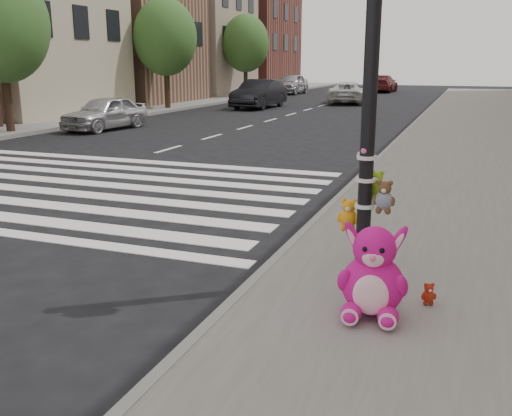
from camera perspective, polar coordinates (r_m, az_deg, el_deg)
The scene contains 18 objects.
ground at distance 6.26m, azimuth -17.38°, elevation -9.45°, with size 120.00×120.00×0.00m, color black.
sidewalk_far at distance 29.96m, azimuth -14.58°, elevation 9.40°, with size 6.00×80.00×0.14m, color slate.
curb_edge at distance 14.80m, azimuth 12.24°, elevation 4.80°, with size 0.12×80.00×0.15m, color gray.
crosswalk at distance 12.87m, azimuth -19.20°, elevation 2.61°, with size 11.00×6.00×0.01m, color silver, non-canonical shape.
bld_far_c at distance 36.00m, azimuth -12.05°, elevation 16.58°, with size 6.00×8.00×8.00m, color #8E634B.
bld_far_d at distance 43.93m, azimuth -5.54°, elevation 17.68°, with size 6.00×8.00×10.00m, color gray.
bld_far_e at distance 54.00m, azimuth -0.18°, elevation 16.60°, with size 6.00×10.00×9.00m, color brown.
signal_pole at distance 6.38m, azimuth 11.26°, elevation 8.34°, with size 0.68×0.48×4.00m.
tree_far_a at distance 21.46m, azimuth -24.25°, elevation 16.39°, with size 3.20×3.20×5.44m.
tree_far_b at distance 30.36m, azimuth -9.07°, elevation 16.50°, with size 3.20×3.20×5.44m.
tree_far_c at distance 40.30m, azimuth -1.06°, elevation 16.12°, with size 3.20×3.20×5.44m.
pink_bunny at distance 5.44m, azimuth 11.61°, elevation -6.88°, with size 0.65×0.71×0.92m.
red_teddy at distance 5.90m, azimuth 16.87°, elevation -8.21°, with size 0.16×0.11×0.23m, color #A82210, non-canonical shape.
car_silver_far at distance 22.12m, azimuth -14.86°, elevation 9.19°, with size 1.47×3.65×1.24m, color silver.
car_dark_far at distance 31.53m, azimuth 0.31°, elevation 11.34°, with size 1.62×4.63×1.53m, color black.
car_white_near at distance 35.42m, azimuth 9.12°, elevation 11.31°, with size 2.12×4.60×1.28m, color silver.
car_maroon_near at distance 49.36m, azimuth 12.55°, elevation 12.05°, with size 1.95×4.79×1.39m, color maroon.
car_silver_deep at distance 45.52m, azimuth 3.49°, elevation 12.30°, with size 1.86×4.63×1.58m, color #ACACB0.
Camera 1 is at (3.64, -4.45, 2.46)m, focal length 40.00 mm.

